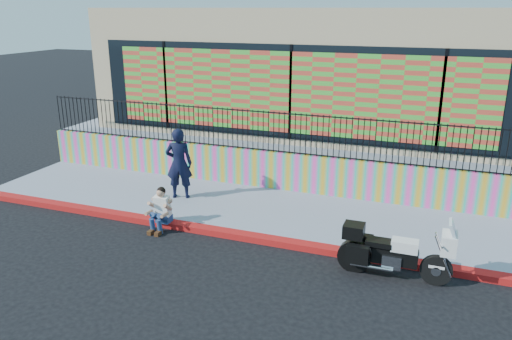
% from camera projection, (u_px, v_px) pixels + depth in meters
% --- Properties ---
extents(ground, '(90.00, 90.00, 0.00)m').
position_uv_depth(ground, '(238.00, 238.00, 11.93)').
color(ground, black).
rests_on(ground, ground).
extents(red_curb, '(16.00, 0.30, 0.15)m').
position_uv_depth(red_curb, '(238.00, 235.00, 11.91)').
color(red_curb, '#B50C1B').
rests_on(red_curb, ground).
extents(sidewalk, '(16.00, 3.00, 0.15)m').
position_uv_depth(sidewalk, '(262.00, 210.00, 13.38)').
color(sidewalk, gray).
rests_on(sidewalk, ground).
extents(mural_wall, '(16.00, 0.20, 1.10)m').
position_uv_depth(mural_wall, '(280.00, 171.00, 14.61)').
color(mural_wall, '#FF43AF').
rests_on(mural_wall, sidewalk).
extents(metal_fence, '(15.80, 0.04, 1.20)m').
position_uv_depth(metal_fence, '(281.00, 133.00, 14.26)').
color(metal_fence, black).
rests_on(metal_fence, mural_wall).
extents(elevated_platform, '(16.00, 10.00, 1.25)m').
position_uv_depth(elevated_platform, '(321.00, 134.00, 19.18)').
color(elevated_platform, gray).
rests_on(elevated_platform, ground).
extents(storefront_building, '(14.00, 8.06, 4.00)m').
position_uv_depth(storefront_building, '(323.00, 65.00, 18.17)').
color(storefront_building, '#C8B385').
rests_on(storefront_building, elevated_platform).
extents(police_motorcycle, '(2.24, 0.74, 1.39)m').
position_uv_depth(police_motorcycle, '(393.00, 251.00, 10.04)').
color(police_motorcycle, black).
rests_on(police_motorcycle, ground).
extents(police_officer, '(0.84, 0.69, 1.99)m').
position_uv_depth(police_officer, '(179.00, 163.00, 13.79)').
color(police_officer, black).
rests_on(police_officer, sidewalk).
extents(seated_man, '(0.54, 0.71, 1.06)m').
position_uv_depth(seated_man, '(160.00, 213.00, 12.22)').
color(seated_man, navy).
rests_on(seated_man, ground).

